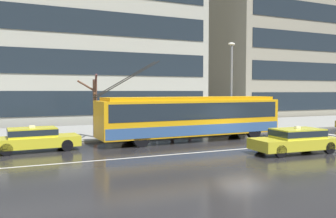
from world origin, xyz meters
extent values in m
plane|color=#242326|center=(0.00, 0.00, 0.00)|extent=(160.00, 160.00, 0.00)
cube|color=gray|center=(0.00, 9.51, 0.07)|extent=(80.00, 10.00, 0.14)
cube|color=beige|center=(5.46, 1.26, 0.00)|extent=(0.44, 4.40, 0.01)
cube|color=beige|center=(6.36, 1.26, 0.00)|extent=(0.44, 4.40, 0.01)
cube|color=beige|center=(7.26, 1.26, 0.00)|extent=(0.44, 4.40, 0.01)
cube|color=beige|center=(8.16, 1.26, 0.00)|extent=(0.44, 4.40, 0.01)
cube|color=beige|center=(9.06, 1.26, 0.00)|extent=(0.44, 4.40, 0.01)
cube|color=silver|center=(0.00, -1.20, 0.00)|extent=(72.00, 0.14, 0.01)
cube|color=#F1A713|center=(-1.74, 2.91, 1.53)|extent=(12.37, 2.85, 2.22)
cube|color=#EBA00B|center=(-1.74, 2.91, 2.74)|extent=(11.63, 2.58, 0.20)
cube|color=#1E2833|center=(-1.74, 2.91, 1.97)|extent=(11.88, 2.87, 1.02)
cube|color=#355B95|center=(-1.74, 2.91, 0.82)|extent=(12.25, 2.88, 0.62)
cube|color=#1E2833|center=(4.36, 3.10, 1.97)|extent=(0.19, 2.18, 1.11)
cube|color=black|center=(4.21, 3.10, 2.54)|extent=(0.22, 1.88, 0.28)
cylinder|color=black|center=(-6.17, 3.13, 3.94)|extent=(3.96, 0.18, 2.26)
cylinder|color=black|center=(-6.15, 2.43, 3.94)|extent=(3.96, 0.18, 2.26)
cylinder|color=black|center=(2.41, 4.13, 0.52)|extent=(1.05, 0.33, 1.04)
cylinder|color=black|center=(2.47, 1.96, 0.52)|extent=(1.05, 0.33, 1.04)
cylinder|color=black|center=(-5.71, 3.88, 0.52)|extent=(1.05, 0.33, 1.04)
cylinder|color=black|center=(-5.64, 1.70, 0.52)|extent=(1.05, 0.33, 1.04)
cube|color=yellow|center=(1.03, -3.31, 0.51)|extent=(4.70, 2.11, 0.55)
cube|color=yellow|center=(1.22, -3.32, 1.02)|extent=(2.57, 1.73, 0.48)
cube|color=#1E2833|center=(1.22, -3.32, 1.05)|extent=(2.62, 1.75, 0.31)
cube|color=silver|center=(1.22, -3.32, 1.33)|extent=(0.29, 0.18, 0.12)
cylinder|color=black|center=(-0.53, -4.03, 0.31)|extent=(0.63, 0.24, 0.62)
cylinder|color=black|center=(-0.43, -2.40, 0.31)|extent=(0.63, 0.24, 0.62)
cylinder|color=black|center=(2.50, -4.22, 0.31)|extent=(0.63, 0.24, 0.62)
cylinder|color=black|center=(2.60, -2.58, 0.31)|extent=(0.63, 0.24, 0.62)
cube|color=yellow|center=(-11.27, 2.69, 0.51)|extent=(4.58, 2.04, 0.55)
cube|color=yellow|center=(-11.45, 2.68, 1.02)|extent=(2.50, 1.67, 0.48)
cube|color=#1E2833|center=(-11.45, 2.68, 1.05)|extent=(2.55, 1.69, 0.31)
cube|color=silver|center=(-11.45, 2.68, 1.33)|extent=(0.29, 0.18, 0.12)
cylinder|color=black|center=(-9.84, 3.56, 0.31)|extent=(0.63, 0.24, 0.62)
cylinder|color=black|center=(-9.75, 1.99, 0.31)|extent=(0.63, 0.24, 0.62)
cylinder|color=black|center=(-12.79, 3.38, 0.31)|extent=(0.63, 0.24, 0.62)
cylinder|color=black|center=(-12.70, 1.82, 0.31)|extent=(0.63, 0.24, 0.62)
cylinder|color=gray|center=(-2.98, 5.95, 1.39)|extent=(0.08, 0.08, 2.50)
cylinder|color=gray|center=(-6.39, 5.95, 1.39)|extent=(0.08, 0.08, 2.50)
cylinder|color=gray|center=(-2.98, 7.25, 1.39)|extent=(0.08, 0.08, 2.50)
cylinder|color=gray|center=(-6.39, 7.25, 1.39)|extent=(0.08, 0.08, 2.50)
cube|color=#99ADB2|center=(-4.68, 7.25, 1.44)|extent=(3.24, 0.04, 2.00)
cube|color=#B2B2B7|center=(-4.68, 6.60, 2.68)|extent=(3.71, 1.60, 0.08)
cube|color=brown|center=(-4.68, 6.93, 0.59)|extent=(2.39, 0.36, 0.08)
cylinder|color=#58434A|center=(-2.15, 5.23, 0.55)|extent=(0.14, 0.14, 0.82)
cylinder|color=#58434A|center=(-2.00, 5.28, 0.55)|extent=(0.14, 0.14, 0.82)
cylinder|color=gray|center=(-2.08, 5.25, 1.24)|extent=(0.45, 0.45, 0.56)
sphere|color=#E1A472|center=(-2.08, 5.25, 1.64)|extent=(0.23, 0.23, 0.23)
cone|color=#314AA6|center=(-1.96, 5.29, 1.93)|extent=(1.32, 1.32, 0.27)
cylinder|color=#333333|center=(-1.96, 5.29, 1.43)|extent=(0.02, 0.02, 0.75)
cylinder|color=brown|center=(3.29, 5.25, 0.57)|extent=(0.14, 0.14, 0.85)
cylinder|color=brown|center=(3.23, 5.10, 0.57)|extent=(0.14, 0.14, 0.85)
cylinder|color=maroon|center=(3.26, 5.18, 1.31)|extent=(0.47, 0.47, 0.63)
sphere|color=tan|center=(3.26, 5.18, 1.74)|extent=(0.23, 0.23, 0.23)
cylinder|color=black|center=(-4.68, 7.27, 0.56)|extent=(0.14, 0.14, 0.83)
cylinder|color=black|center=(-4.60, 7.13, 0.56)|extent=(0.14, 0.14, 0.83)
cylinder|color=#443536|center=(-4.64, 7.20, 1.27)|extent=(0.49, 0.49, 0.60)
sphere|color=tan|center=(-4.64, 7.20, 1.69)|extent=(0.23, 0.23, 0.23)
cone|color=#299554|center=(-4.58, 7.10, 1.98)|extent=(1.34, 1.34, 0.30)
cylinder|color=#333333|center=(-4.58, 7.10, 1.45)|extent=(0.02, 0.02, 0.77)
cylinder|color=black|center=(-0.18, 6.11, 0.53)|extent=(0.14, 0.14, 0.79)
cylinder|color=black|center=(-0.33, 6.04, 0.53)|extent=(0.14, 0.14, 0.79)
cylinder|color=#492E39|center=(-0.25, 6.07, 1.21)|extent=(0.48, 0.48, 0.57)
sphere|color=#E2A877|center=(-0.25, 6.07, 1.61)|extent=(0.23, 0.23, 0.23)
cone|color=red|center=(-0.14, 6.12, 1.90)|extent=(1.40, 1.40, 0.30)
cylinder|color=#333333|center=(-0.14, 6.12, 1.38)|extent=(0.02, 0.02, 0.75)
cylinder|color=gray|center=(3.07, 5.54, 3.43)|extent=(0.16, 0.16, 6.57)
ellipsoid|color=silver|center=(3.07, 5.54, 6.83)|extent=(0.60, 0.32, 0.24)
cylinder|color=brown|center=(-7.39, 6.02, 2.06)|extent=(0.28, 0.28, 3.85)
cylinder|color=brown|center=(-7.46, 5.67, 3.39)|extent=(0.28, 0.82, 1.05)
cylinder|color=brown|center=(-7.48, 5.36, 3.83)|extent=(0.31, 1.41, 0.97)
cylinder|color=brown|center=(-7.54, 5.32, 2.75)|extent=(0.44, 1.48, 0.81)
cylinder|color=brown|center=(-7.86, 6.55, 3.57)|extent=(1.07, 1.18, 0.79)
cube|color=#B4B4A7|center=(-4.40, 21.89, 9.50)|extent=(22.88, 12.04, 19.00)
cube|color=#1E2833|center=(-4.40, 15.84, 2.09)|extent=(21.51, 0.06, 2.28)
cube|color=#1E2833|center=(-4.40, 15.84, 5.89)|extent=(21.51, 0.06, 2.28)
cube|color=#1E2833|center=(-4.40, 15.84, 9.69)|extent=(21.51, 0.06, 2.28)
cube|color=gray|center=(25.26, 20.02, 10.87)|extent=(27.96, 10.26, 21.74)
cube|color=#1E2833|center=(25.26, 14.86, 1.99)|extent=(26.29, 0.06, 2.17)
camera|label=1|loc=(-12.16, -17.06, 3.22)|focal=37.04mm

